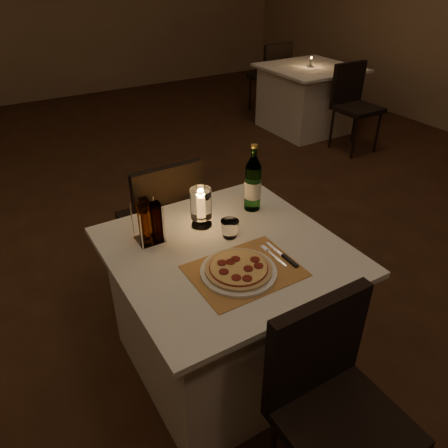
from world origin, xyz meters
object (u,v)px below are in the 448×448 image
chair_near (330,392)px  tumbler (230,229)px  main_table (226,309)px  chair_far (164,215)px  pizza (239,268)px  water_bottle (253,184)px  neighbor_table_right (307,98)px  hurricane_candle (201,205)px  plate (239,272)px

chair_near → tumbler: 0.83m
tumbler → chair_near: bearing=-94.7°
main_table → chair_far: 0.74m
pizza → water_bottle: bearing=50.0°
water_bottle → neighbor_table_right: water_bottle is taller
tumbler → chair_far: bearing=95.8°
main_table → hurricane_candle: size_ratio=5.06×
main_table → water_bottle: 0.64m
chair_far → water_bottle: water_bottle is taller
tumbler → water_bottle: water_bottle is taller
plate → water_bottle: 0.56m
chair_near → pizza: bearing=95.3°
main_table → water_bottle: size_ratio=2.85×
chair_far → water_bottle: bearing=-57.5°
chair_near → water_bottle: size_ratio=2.56×
chair_far → pizza: size_ratio=3.21×
main_table → water_bottle: water_bottle is taller
pizza → neighbor_table_right: bearing=45.1°
chair_far → pizza: (-0.05, -0.89, 0.22)m
main_table → chair_near: 0.74m
main_table → chair_near: (-0.00, -0.71, 0.18)m
hurricane_candle → neighbor_table_right: hurricane_candle is taller
chair_far → plate: bearing=-93.2°
plate → pizza: size_ratio=1.14×
chair_far → plate: (-0.05, -0.89, 0.20)m
chair_far → neighbor_table_right: size_ratio=0.90×
main_table → water_bottle: (0.30, 0.24, 0.51)m
neighbor_table_right → tumbler: bearing=-136.5°
main_table → neighbor_table_right: size_ratio=1.00×
plate → main_table: bearing=74.5°
chair_far → hurricane_candle: bearing=-90.2°
main_table → neighbor_table_right: bearing=43.7°
plate → hurricane_candle: bearing=83.3°
chair_near → chair_far: (-0.00, 1.43, 0.00)m
tumbler → hurricane_candle: (-0.07, 0.15, 0.07)m
hurricane_candle → plate: bearing=-96.7°
main_table → plate: plate is taller
chair_far → chair_near: bearing=-90.0°
main_table → pizza: (-0.05, -0.18, 0.39)m
water_bottle → chair_near: bearing=-107.6°
main_table → neighbor_table_right: same height
main_table → water_bottle: bearing=38.5°
hurricane_candle → neighbor_table_right: size_ratio=0.20×
chair_far → neighbor_table_right: bearing=34.7°
chair_far → water_bottle: size_ratio=2.56×
chair_near → hurricane_candle: hurricane_candle is taller
chair_near → neighbor_table_right: (2.71, 3.31, -0.18)m
hurricane_candle → pizza: bearing=-96.7°
chair_near → chair_far: bearing=90.0°
chair_near → plate: bearing=95.3°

